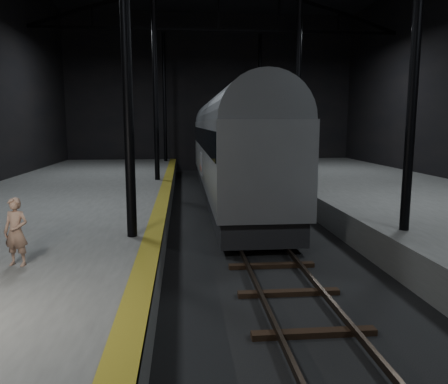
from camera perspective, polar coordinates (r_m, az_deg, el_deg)
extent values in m
plane|color=black|center=(16.21, 3.38, -5.30)|extent=(44.00, 44.00, 0.00)
cube|color=#51514E|center=(16.71, -23.00, -3.82)|extent=(9.00, 43.80, 1.00)
cube|color=#51514E|center=(18.76, 26.71, -2.74)|extent=(9.00, 43.80, 1.00)
cube|color=olive|center=(15.84, -8.29, -2.00)|extent=(0.50, 43.80, 0.01)
cube|color=#3F3328|center=(16.08, 0.84, -4.79)|extent=(0.08, 43.00, 0.14)
cube|color=#3F3328|center=(16.30, 5.90, -4.65)|extent=(0.08, 43.00, 0.14)
cube|color=black|center=(16.20, 3.38, -5.10)|extent=(2.40, 42.00, 0.12)
cylinder|color=black|center=(11.79, -12.69, 18.59)|extent=(0.26, 0.26, 10.00)
cylinder|color=black|center=(13.26, 23.77, 16.96)|extent=(0.26, 0.26, 10.00)
cylinder|color=black|center=(23.66, -8.97, 13.70)|extent=(0.26, 0.26, 10.00)
cylinder|color=black|center=(24.43, 9.66, 13.53)|extent=(0.26, 0.26, 10.00)
cylinder|color=black|center=(35.62, -7.77, 12.08)|extent=(0.26, 0.26, 10.00)
cylinder|color=black|center=(36.13, 4.64, 12.08)|extent=(0.26, 0.26, 10.00)
cube|color=black|center=(30.24, -0.73, 20.39)|extent=(23.60, 0.15, 0.18)
cube|color=#9A9CA2|center=(22.56, 0.79, 5.38)|extent=(2.94, 20.30, 3.05)
cube|color=black|center=(22.76, 0.78, 0.58)|extent=(2.69, 19.90, 0.86)
cube|color=black|center=(22.53, 0.79, 7.18)|extent=(3.00, 20.00, 0.91)
cylinder|color=slate|center=(22.52, 0.79, 9.25)|extent=(2.88, 20.10, 2.88)
cube|color=black|center=(15.90, 3.53, -4.46)|extent=(1.83, 2.23, 0.36)
cube|color=black|center=(29.82, -0.69, 1.83)|extent=(1.83, 2.23, 0.36)
cube|color=silver|center=(21.49, -2.92, 3.56)|extent=(0.04, 0.76, 1.07)
cube|color=silver|center=(22.70, -3.05, 3.84)|extent=(0.04, 0.76, 1.07)
cylinder|color=#A32C14|center=(21.69, -2.99, 2.94)|extent=(0.03, 0.26, 0.26)
cylinder|color=#A32C14|center=(22.90, -3.12, 3.25)|extent=(0.03, 0.26, 0.26)
imported|color=#9E7661|center=(10.19, -25.52, -4.72)|extent=(0.60, 0.46, 1.46)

